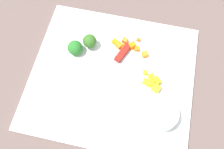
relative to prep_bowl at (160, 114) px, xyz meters
name	(u,v)px	position (x,y,z in m)	size (l,w,h in m)	color
ground_plane	(112,78)	(-0.14, 0.08, -0.03)	(4.00, 4.00, 0.00)	brown
cutting_board	(112,77)	(-0.14, 0.08, -0.03)	(0.44, 0.40, 0.01)	white
prep_bowl	(160,114)	(0.00, 0.00, 0.00)	(0.08, 0.08, 0.04)	white
chef_knife	(108,73)	(-0.15, 0.09, -0.02)	(0.13, 0.29, 0.02)	silver
carrot_dice_0	(132,46)	(-0.10, 0.19, -0.01)	(0.02, 0.01, 0.02)	orange
carrot_dice_1	(118,45)	(-0.14, 0.18, -0.01)	(0.02, 0.02, 0.01)	orange
carrot_dice_2	(125,41)	(-0.13, 0.20, -0.01)	(0.01, 0.02, 0.01)	orange
carrot_dice_3	(138,40)	(-0.09, 0.21, -0.02)	(0.01, 0.01, 0.01)	orange
carrot_dice_4	(115,42)	(-0.15, 0.19, -0.01)	(0.02, 0.01, 0.01)	orange
carrot_dice_5	(125,50)	(-0.12, 0.17, -0.02)	(0.01, 0.01, 0.01)	orange
carrot_dice_6	(145,55)	(-0.06, 0.17, -0.01)	(0.01, 0.02, 0.01)	orange
carrot_dice_7	(137,49)	(-0.09, 0.18, -0.01)	(0.01, 0.01, 0.01)	orange
carrot_dice_8	(123,46)	(-0.13, 0.18, -0.02)	(0.01, 0.01, 0.01)	orange
pepper_dice_0	(157,81)	(-0.02, 0.09, -0.01)	(0.02, 0.02, 0.02)	yellow
pepper_dice_1	(145,73)	(-0.05, 0.11, -0.02)	(0.01, 0.01, 0.01)	yellow
pepper_dice_2	(151,77)	(-0.04, 0.10, -0.01)	(0.01, 0.01, 0.01)	yellow
pepper_dice_3	(156,88)	(-0.02, 0.07, -0.01)	(0.02, 0.02, 0.02)	yellow
pepper_dice_4	(150,82)	(-0.04, 0.08, -0.01)	(0.02, 0.02, 0.02)	yellow
pepper_dice_5	(145,82)	(-0.05, 0.08, -0.01)	(0.01, 0.01, 0.01)	yellow
broccoli_floret_0	(75,48)	(-0.26, 0.14, 0.00)	(0.04, 0.04, 0.04)	#98C16C
broccoli_floret_1	(90,41)	(-0.22, 0.16, 0.00)	(0.04, 0.04, 0.05)	#86B367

